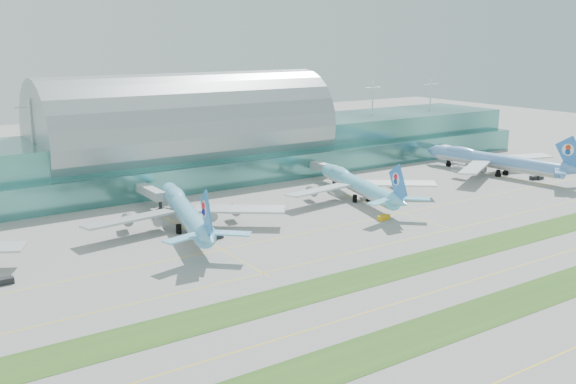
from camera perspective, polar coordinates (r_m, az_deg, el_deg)
ground at (r=165.48m, az=10.71°, el=-6.76°), size 700.00×700.00×0.00m
terminal at (r=266.15m, az=-8.88°, el=4.20°), size 340.00×69.10×36.00m
grass_strip_near at (r=148.38m, az=18.37°, el=-9.66°), size 420.00×12.00×0.08m
grass_strip_far at (r=166.80m, az=10.23°, el=-6.56°), size 420.00×12.00×0.08m
taxiline_b at (r=156.54m, az=14.32°, el=-8.15°), size 420.00×0.35×0.01m
taxiline_c at (r=177.93m, az=6.66°, el=-5.15°), size 420.00×0.35×0.01m
taxiline_d at (r=194.33m, az=2.46°, el=-3.44°), size 420.00×0.35×0.01m
airliner_b at (r=196.74m, az=-9.15°, el=-1.59°), size 59.87×69.10×19.27m
airliner_c at (r=231.74m, az=6.17°, el=0.74°), size 56.97×65.77×18.35m
airliner_d at (r=286.40m, az=17.83°, el=2.75°), size 64.70×73.93×20.36m
gse_b at (r=167.04m, az=-23.90°, el=-7.26°), size 4.29×2.07×1.50m
gse_c at (r=184.92m, az=-6.93°, el=-4.20°), size 3.74×2.32×1.43m
gse_d at (r=187.49m, az=-6.29°, el=-3.96°), size 3.52×2.03×1.25m
gse_e at (r=207.60m, az=8.50°, el=-2.25°), size 4.56×3.03×1.51m
gse_f at (r=239.17m, az=10.00°, el=-0.17°), size 3.80×2.63×1.72m
gse_g at (r=282.02m, az=21.06°, el=1.20°), size 4.01×2.81×1.64m
gse_h at (r=283.59m, az=21.46°, el=1.24°), size 4.11×2.24×1.74m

